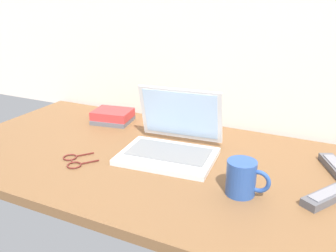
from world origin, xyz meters
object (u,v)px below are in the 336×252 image
at_px(laptop, 172,141).
at_px(eyeglasses, 73,161).
at_px(book_stack, 113,116).
at_px(coffee_mug, 242,178).
at_px(remote_control_near, 335,167).
at_px(remote_control_far, 327,197).

bearing_deg(laptop, eyeglasses, -142.57).
height_order(eyeglasses, book_stack, book_stack).
xyz_separation_m(eyeglasses, book_stack, (-0.10, 0.38, 0.02)).
distance_m(coffee_mug, book_stack, 0.73).
bearing_deg(laptop, coffee_mug, -28.74).
xyz_separation_m(remote_control_near, eyeglasses, (-0.77, -0.31, -0.01)).
bearing_deg(book_stack, eyeglasses, -75.27).
bearing_deg(book_stack, remote_control_far, -17.26).
height_order(remote_control_near, book_stack, book_stack).
distance_m(remote_control_near, eyeglasses, 0.83).
xyz_separation_m(remote_control_far, book_stack, (-0.86, 0.27, 0.01)).
bearing_deg(remote_control_near, eyeglasses, -158.18).
distance_m(remote_control_far, eyeglasses, 0.77).
relative_size(laptop, book_stack, 1.89).
bearing_deg(remote_control_far, book_stack, 162.74).
bearing_deg(coffee_mug, remote_control_near, 49.19).
relative_size(laptop, eyeglasses, 2.39).
xyz_separation_m(remote_control_near, remote_control_far, (-0.01, -0.20, 0.00)).
bearing_deg(eyeglasses, laptop, 37.43).
relative_size(coffee_mug, book_stack, 0.69).
xyz_separation_m(laptop, remote_control_near, (0.51, 0.11, -0.03)).
bearing_deg(remote_control_far, coffee_mug, -162.92).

